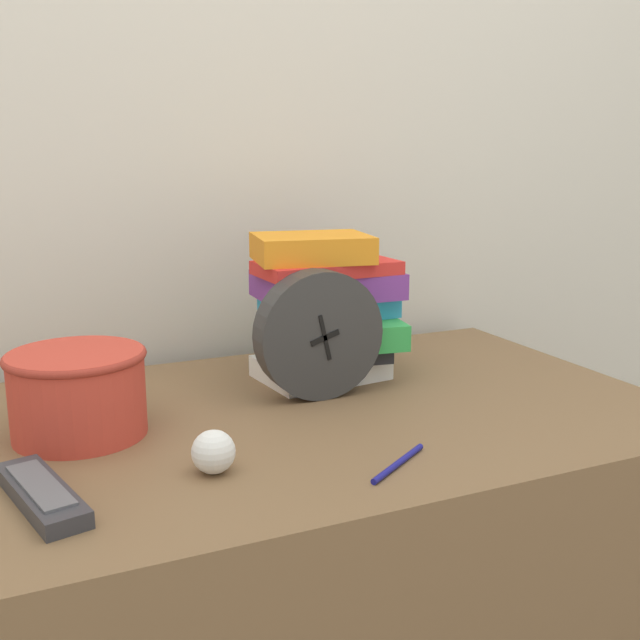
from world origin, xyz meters
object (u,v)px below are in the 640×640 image
(desk_clock, at_px, (319,335))
(book_stack, at_px, (325,308))
(pen, at_px, (398,463))
(basket, at_px, (78,390))
(crumpled_paper_ball, at_px, (213,452))
(tv_remote, at_px, (41,494))

(desk_clock, distance_m, book_stack, 0.12)
(desk_clock, distance_m, pen, 0.30)
(basket, bearing_deg, crumpled_paper_ball, -56.06)
(desk_clock, xyz_separation_m, book_stack, (0.06, 0.10, 0.02))
(book_stack, xyz_separation_m, basket, (-0.42, -0.11, -0.06))
(basket, bearing_deg, book_stack, 14.72)
(tv_remote, bearing_deg, pen, -10.91)
(book_stack, relative_size, tv_remote, 1.33)
(desk_clock, relative_size, pen, 1.82)
(desk_clock, height_order, book_stack, book_stack)
(tv_remote, bearing_deg, basket, 71.05)
(crumpled_paper_ball, xyz_separation_m, pen, (0.21, -0.08, -0.02))
(basket, bearing_deg, desk_clock, 1.88)
(basket, xyz_separation_m, tv_remote, (-0.07, -0.19, -0.05))
(crumpled_paper_ball, bearing_deg, basket, 123.94)
(crumpled_paper_ball, bearing_deg, desk_clock, 41.50)
(desk_clock, xyz_separation_m, tv_remote, (-0.43, -0.21, -0.09))
(basket, height_order, pen, basket)
(desk_clock, distance_m, basket, 0.37)
(tv_remote, relative_size, crumpled_paper_ball, 3.62)
(tv_remote, height_order, crumpled_paper_ball, crumpled_paper_ball)
(crumpled_paper_ball, bearing_deg, tv_remote, 179.25)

